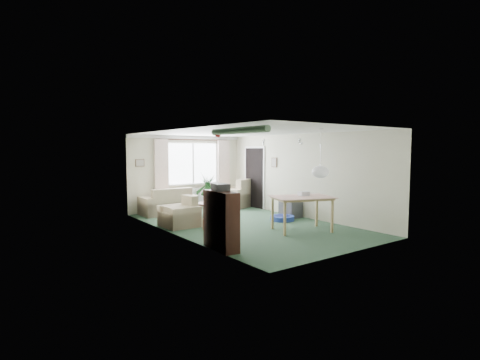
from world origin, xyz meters
TOP-DOWN VIEW (x-y plane):
  - ground at (0.00, 0.00)m, footprint 6.50×6.50m
  - window at (0.20, 3.23)m, footprint 1.80×0.03m
  - curtain_rod at (0.20, 3.15)m, footprint 2.60×0.03m
  - curtain_left at (-0.95, 3.13)m, footprint 0.45×0.08m
  - curtain_right at (1.35, 3.13)m, footprint 0.45×0.08m
  - radiator at (0.20, 3.19)m, footprint 1.20×0.10m
  - doorway at (1.99, 2.20)m, footprint 0.03×0.95m
  - pendant_lamp at (0.20, -2.30)m, footprint 0.36×0.36m
  - tinsel_garland at (-1.92, -2.30)m, footprint 1.60×1.60m
  - bauble_cluster_a at (1.30, 0.90)m, footprint 0.20×0.20m
  - bauble_cluster_b at (1.60, -0.30)m, footprint 0.20×0.20m
  - wall_picture_back at (-1.60, 3.23)m, footprint 0.28×0.03m
  - wall_picture_right at (1.98, 1.20)m, footprint 0.03×0.24m
  - sofa at (-0.93, 2.75)m, footprint 1.62×0.87m
  - armchair_corner at (1.48, 2.73)m, footprint 1.38×1.35m
  - armchair_left at (-1.50, 0.86)m, footprint 0.85×0.89m
  - coffee_table at (-0.12, 1.83)m, footprint 1.01×0.81m
  - photo_frame at (-0.13, 1.79)m, footprint 0.12×0.06m
  - bookshelf at (-1.84, -1.61)m, footprint 0.39×0.96m
  - hifi_box at (-1.81, -1.55)m, footprint 0.35×0.40m
  - houseplant at (-1.08, 0.15)m, footprint 0.76×0.76m
  - dining_table at (0.64, -1.33)m, footprint 1.52×1.26m
  - gift_box at (0.80, -1.24)m, footprint 0.27×0.21m
  - tv_cube at (1.70, 0.15)m, footprint 0.50×0.54m
  - pet_bed at (1.16, -0.09)m, footprint 0.86×0.86m

SIDE VIEW (x-z plane):
  - ground at x=0.00m, z-range 0.00..0.00m
  - pet_bed at x=1.16m, z-range 0.00..0.13m
  - coffee_table at x=-0.12m, z-range 0.00..0.40m
  - tv_cube at x=1.70m, z-range 0.00..0.48m
  - armchair_left at x=-1.50m, z-range 0.00..0.77m
  - radiator at x=0.20m, z-range 0.12..0.68m
  - sofa at x=-0.93m, z-range 0.00..0.80m
  - dining_table at x=0.64m, z-range 0.00..0.81m
  - photo_frame at x=-0.13m, z-range 0.40..0.56m
  - armchair_corner at x=1.48m, z-range 0.00..0.96m
  - bookshelf at x=-1.84m, z-range 0.00..1.15m
  - houseplant at x=-1.08m, z-range 0.00..1.37m
  - gift_box at x=0.80m, z-range 0.81..0.93m
  - doorway at x=1.99m, z-range 0.00..2.00m
  - hifi_box at x=-1.81m, z-range 1.15..1.29m
  - curtain_left at x=-0.95m, z-range 0.27..2.27m
  - curtain_right at x=1.35m, z-range 0.27..2.27m
  - pendant_lamp at x=0.20m, z-range 1.30..1.66m
  - window at x=0.20m, z-range 0.85..2.15m
  - wall_picture_back at x=-1.60m, z-range 1.44..1.66m
  - wall_picture_right at x=1.98m, z-range 1.40..1.70m
  - bauble_cluster_a at x=1.30m, z-range 2.12..2.32m
  - bauble_cluster_b at x=1.60m, z-range 2.12..2.32m
  - curtain_rod at x=0.20m, z-range 2.25..2.29m
  - tinsel_garland at x=-1.92m, z-range 2.22..2.34m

